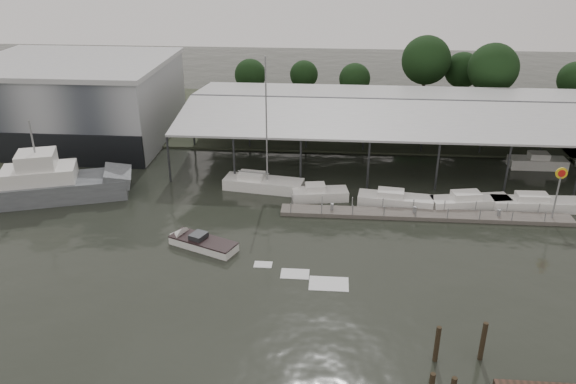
# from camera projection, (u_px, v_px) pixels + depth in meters

# --- Properties ---
(ground) EXTENTS (200.00, 200.00, 0.00)m
(ground) POSITION_uv_depth(u_px,v_px,m) (259.00, 264.00, 46.70)
(ground) COLOR black
(ground) RESTS_ON ground
(land_strip_far) EXTENTS (140.00, 30.00, 0.30)m
(land_strip_far) POSITION_uv_depth(u_px,v_px,m) (294.00, 117.00, 84.75)
(land_strip_far) COLOR #3C4332
(land_strip_far) RESTS_ON ground
(storage_warehouse) EXTENTS (24.50, 20.50, 10.50)m
(storage_warehouse) POSITION_uv_depth(u_px,v_px,m) (76.00, 100.00, 73.72)
(storage_warehouse) COLOR #9CA0A6
(storage_warehouse) RESTS_ON ground
(covered_boat_shed) EXTENTS (58.24, 24.00, 6.96)m
(covered_boat_shed) POSITION_uv_depth(u_px,v_px,m) (425.00, 106.00, 68.30)
(covered_boat_shed) COLOR #BCBEC1
(covered_boat_shed) RESTS_ON ground
(trawler_dock) EXTENTS (3.00, 18.00, 0.50)m
(trawler_dock) POSITION_uv_depth(u_px,v_px,m) (4.00, 183.00, 61.49)
(trawler_dock) COLOR slate
(trawler_dock) RESTS_ON ground
(floating_dock) EXTENTS (28.00, 2.00, 1.40)m
(floating_dock) POSITION_uv_depth(u_px,v_px,m) (424.00, 215.00, 54.58)
(floating_dock) COLOR slate
(floating_dock) RESTS_ON ground
(shell_fuel_sign) EXTENTS (1.10, 0.18, 5.55)m
(shell_fuel_sign) POSITION_uv_depth(u_px,v_px,m) (559.00, 184.00, 52.15)
(shell_fuel_sign) COLOR gray
(shell_fuel_sign) RESTS_ON ground
(grey_trawler) EXTENTS (16.30, 9.14, 8.84)m
(grey_trawler) POSITION_uv_depth(u_px,v_px,m) (52.00, 184.00, 57.86)
(grey_trawler) COLOR slate
(grey_trawler) RESTS_ON ground
(white_sailboat) EXTENTS (8.80, 3.87, 14.50)m
(white_sailboat) POSITION_uv_depth(u_px,v_px,m) (262.00, 183.00, 60.35)
(white_sailboat) COLOR white
(white_sailboat) RESTS_ON ground
(speedboat_underway) EXTENTS (16.87, 8.50, 2.00)m
(speedboat_underway) POSITION_uv_depth(u_px,v_px,m) (198.00, 242.00, 49.34)
(speedboat_underway) COLOR white
(speedboat_underway) RESTS_ON ground
(moored_cruiser_0) EXTENTS (5.98, 3.06, 1.70)m
(moored_cruiser_0) POSITION_uv_depth(u_px,v_px,m) (319.00, 194.00, 58.11)
(moored_cruiser_0) COLOR white
(moored_cruiser_0) RESTS_ON ground
(moored_cruiser_1) EXTENTS (7.70, 3.16, 1.70)m
(moored_cruiser_1) POSITION_uv_depth(u_px,v_px,m) (395.00, 200.00, 56.77)
(moored_cruiser_1) COLOR white
(moored_cruiser_1) RESTS_ON ground
(moored_cruiser_2) EXTENTS (8.18, 3.63, 1.70)m
(moored_cruiser_2) POSITION_uv_depth(u_px,v_px,m) (470.00, 202.00, 56.36)
(moored_cruiser_2) COLOR white
(moored_cruiser_2) RESTS_ON ground
(moored_cruiser_3) EXTENTS (8.72, 2.47, 1.70)m
(moored_cruiser_3) POSITION_uv_depth(u_px,v_px,m) (535.00, 203.00, 55.98)
(moored_cruiser_3) COLOR white
(moored_cruiser_3) RESTS_ON ground
(horizon_tree_line) EXTENTS (70.81, 12.73, 11.28)m
(horizon_tree_line) POSITION_uv_depth(u_px,v_px,m) (461.00, 71.00, 85.80)
(horizon_tree_line) COLOR black
(horizon_tree_line) RESTS_ON ground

